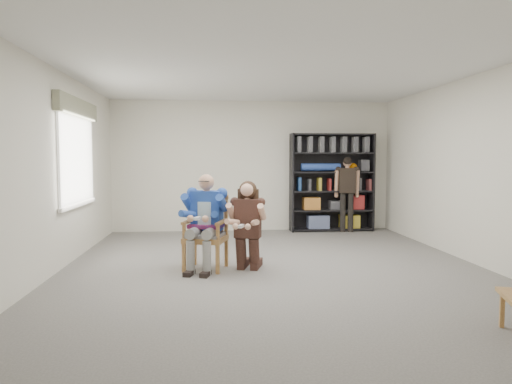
{
  "coord_description": "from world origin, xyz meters",
  "views": [
    {
      "loc": [
        -0.86,
        -6.35,
        1.56
      ],
      "look_at": [
        -0.2,
        0.6,
        1.05
      ],
      "focal_mm": 32.0,
      "sensor_mm": 36.0,
      "label": 1
    }
  ],
  "objects_px": {
    "bookshelf": "(332,182)",
    "seated_man": "(205,222)",
    "armchair": "(206,233)",
    "kneeling_woman": "(247,226)",
    "standing_man": "(347,194)"
  },
  "relations": [
    {
      "from": "kneeling_woman",
      "to": "bookshelf",
      "type": "relative_size",
      "value": 0.59
    },
    {
      "from": "armchair",
      "to": "seated_man",
      "type": "bearing_deg",
      "value": 106.65
    },
    {
      "from": "bookshelf",
      "to": "seated_man",
      "type": "bearing_deg",
      "value": -129.43
    },
    {
      "from": "bookshelf",
      "to": "standing_man",
      "type": "height_order",
      "value": "bookshelf"
    },
    {
      "from": "armchair",
      "to": "standing_man",
      "type": "bearing_deg",
      "value": 62.74
    },
    {
      "from": "kneeling_woman",
      "to": "standing_man",
      "type": "relative_size",
      "value": 0.78
    },
    {
      "from": "seated_man",
      "to": "kneeling_woman",
      "type": "xyz_separation_m",
      "value": [
        0.58,
        -0.12,
        -0.06
      ]
    },
    {
      "from": "seated_man",
      "to": "kneeling_woman",
      "type": "distance_m",
      "value": 0.6
    },
    {
      "from": "kneeling_woman",
      "to": "seated_man",
      "type": "bearing_deg",
      "value": -175.04
    },
    {
      "from": "kneeling_woman",
      "to": "bookshelf",
      "type": "distance_m",
      "value": 3.98
    },
    {
      "from": "armchair",
      "to": "kneeling_woman",
      "type": "height_order",
      "value": "kneeling_woman"
    },
    {
      "from": "seated_man",
      "to": "bookshelf",
      "type": "height_order",
      "value": "bookshelf"
    },
    {
      "from": "armchair",
      "to": "seated_man",
      "type": "height_order",
      "value": "seated_man"
    },
    {
      "from": "armchair",
      "to": "seated_man",
      "type": "distance_m",
      "value": 0.16
    },
    {
      "from": "kneeling_woman",
      "to": "standing_man",
      "type": "bearing_deg",
      "value": 69.98
    }
  ]
}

